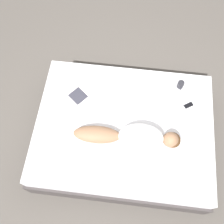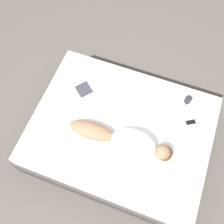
% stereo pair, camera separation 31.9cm
% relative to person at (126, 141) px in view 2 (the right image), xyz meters
% --- Properties ---
extents(ground_plane, '(12.00, 12.00, 0.00)m').
position_rel_person_xyz_m(ground_plane, '(-0.17, -0.12, -0.67)').
color(ground_plane, '#4C4742').
extents(bed, '(1.71, 2.22, 0.57)m').
position_rel_person_xyz_m(bed, '(-0.17, -0.12, -0.39)').
color(bed, '#383333').
rests_on(bed, ground_plane).
extents(person, '(0.34, 1.25, 0.22)m').
position_rel_person_xyz_m(person, '(0.00, 0.00, 0.00)').
color(person, brown).
rests_on(person, bed).
extents(open_magazine, '(0.61, 0.57, 0.01)m').
position_rel_person_xyz_m(open_magazine, '(-0.60, -0.66, -0.09)').
color(open_magazine, silver).
rests_on(open_magazine, bed).
extents(coffee_mug, '(0.12, 0.08, 0.09)m').
position_rel_person_xyz_m(coffee_mug, '(-0.79, 0.55, -0.05)').
color(coffee_mug, '#232328').
rests_on(coffee_mug, bed).
extents(cell_phone, '(0.14, 0.16, 0.01)m').
position_rel_person_xyz_m(cell_phone, '(-0.53, 0.66, -0.09)').
color(cell_phone, silver).
rests_on(cell_phone, bed).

